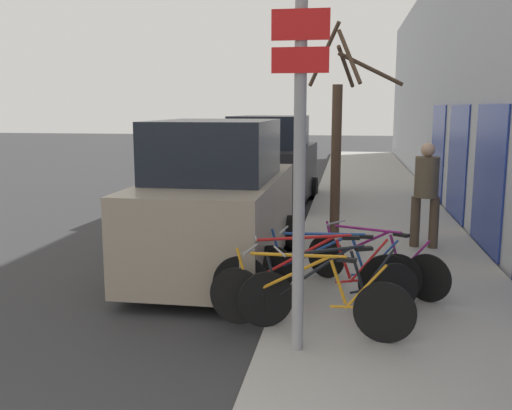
{
  "coord_description": "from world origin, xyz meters",
  "views": [
    {
      "loc": [
        1.87,
        -1.81,
        2.57
      ],
      "look_at": [
        0.57,
        6.21,
        1.17
      ],
      "focal_mm": 40.0,
      "sensor_mm": 36.0,
      "label": 1
    }
  ],
  "objects": [
    {
      "name": "bicycle_2",
      "position": [
        1.5,
        4.81,
        0.55
      ],
      "size": [
        2.4,
        0.59,
        0.94
      ],
      "rotation": [
        0.0,
        0.0,
        1.76
      ],
      "color": "black",
      "rests_on": "sidewalk_curb"
    },
    {
      "name": "ground_plane",
      "position": [
        0.0,
        11.2,
        0.0
      ],
      "size": [
        80.0,
        80.0,
        0.0
      ],
      "primitive_type": "plane",
      "color": "#333335"
    },
    {
      "name": "bicycle_1",
      "position": [
        1.72,
        4.47,
        0.53
      ],
      "size": [
        2.02,
        0.87,
        0.88
      ],
      "rotation": [
        0.0,
        0.0,
        1.96
      ],
      "color": "black",
      "rests_on": "sidewalk_curb"
    },
    {
      "name": "parked_car_0",
      "position": [
        -0.13,
        6.83,
        1.08
      ],
      "size": [
        2.13,
        4.5,
        2.38
      ],
      "rotation": [
        0.0,
        0.0,
        -0.0
      ],
      "color": "gray",
      "rests_on": "ground"
    },
    {
      "name": "street_tree",
      "position": [
        1.69,
        8.86,
        1.95
      ],
      "size": [
        1.76,
        1.38,
        3.94
      ],
      "color": "#4C3828",
      "rests_on": "sidewalk_curb"
    },
    {
      "name": "signpost",
      "position": [
        1.41,
        3.64,
        2.01
      ],
      "size": [
        0.54,
        0.14,
        3.45
      ],
      "color": "#939399",
      "rests_on": "sidewalk_curb"
    },
    {
      "name": "bicycle_4",
      "position": [
        2.25,
        5.74,
        0.52
      ],
      "size": [
        1.84,
        1.19,
        0.85
      ],
      "rotation": [
        0.0,
        0.0,
        1.0
      ],
      "color": "black",
      "rests_on": "sidewalk_curb"
    },
    {
      "name": "bicycle_0",
      "position": [
        1.49,
        4.08,
        0.54
      ],
      "size": [
        2.26,
        0.53,
        0.9
      ],
      "rotation": [
        0.0,
        0.0,
        1.4
      ],
      "color": "black",
      "rests_on": "sidewalk_curb"
    },
    {
      "name": "building_facade",
      "position": [
        4.35,
        13.9,
        3.22
      ],
      "size": [
        0.23,
        32.0,
        6.5
      ],
      "color": "#B2B7C1",
      "rests_on": "ground"
    },
    {
      "name": "pedestrian_near",
      "position": [
        3.22,
        8.26,
        1.2
      ],
      "size": [
        0.47,
        0.4,
        1.82
      ],
      "rotation": [
        0.0,
        0.0,
        2.96
      ],
      "color": "#4C3D2D",
      "rests_on": "sidewalk_curb"
    },
    {
      "name": "parked_car_1",
      "position": [
        -0.11,
        12.82,
        1.08
      ],
      "size": [
        2.31,
        4.49,
        2.35
      ],
      "rotation": [
        0.0,
        0.0,
        -0.06
      ],
      "color": "black",
      "rests_on": "ground"
    },
    {
      "name": "bicycle_3",
      "position": [
        1.71,
        5.32,
        0.52
      ],
      "size": [
        2.22,
        0.44,
        0.87
      ],
      "rotation": [
        0.0,
        0.0,
        1.46
      ],
      "color": "black",
      "rests_on": "sidewalk_curb"
    },
    {
      "name": "sidewalk_curb",
      "position": [
        2.6,
        14.0,
        0.07
      ],
      "size": [
        3.2,
        32.0,
        0.15
      ],
      "color": "#9E9B93",
      "rests_on": "ground"
    }
  ]
}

